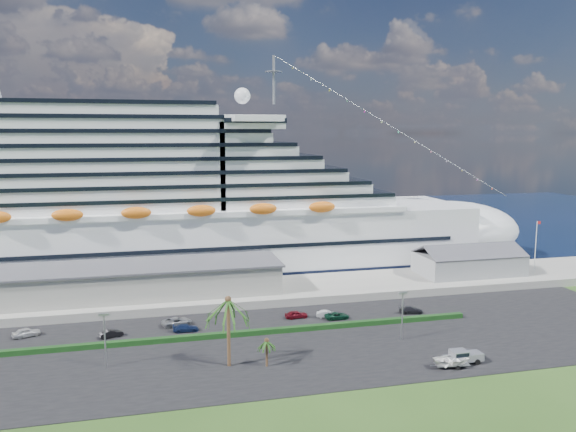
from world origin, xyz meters
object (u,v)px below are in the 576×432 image
object	(u,v)px
pickup_truck	(463,356)
boat_trailer	(452,360)
parked_car_3	(186,328)
cruise_ship	(148,208)

from	to	relation	value
pickup_truck	boat_trailer	bearing A→B (deg)	-155.52
boat_trailer	parked_car_3	bearing A→B (deg)	146.44
parked_car_3	pickup_truck	world-z (taller)	pickup_truck
cruise_ship	parked_car_3	size ratio (longest dim) A/B	42.36
parked_car_3	boat_trailer	size ratio (longest dim) A/B	0.70
cruise_ship	parked_car_3	bearing A→B (deg)	-82.06
cruise_ship	boat_trailer	xyz separation A→B (m)	(43.82, -68.55, -15.38)
cruise_ship	parked_car_3	xyz separation A→B (m)	(6.07, -43.51, -15.92)
parked_car_3	boat_trailer	xyz separation A→B (m)	(37.75, -25.04, 0.54)
cruise_ship	pickup_truck	bearing A→B (deg)	-55.56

